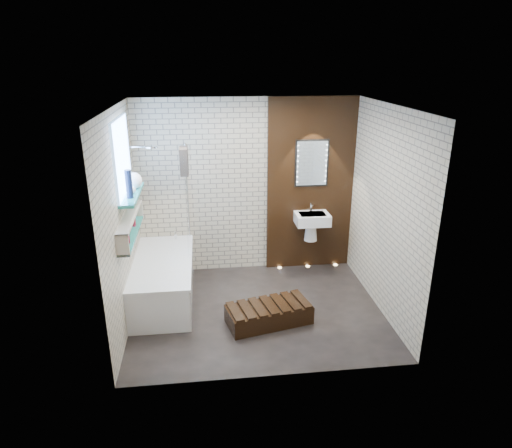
{
  "coord_description": "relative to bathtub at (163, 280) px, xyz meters",
  "views": [
    {
      "loc": [
        -0.63,
        -5.11,
        3.14
      ],
      "look_at": [
        0.0,
        0.15,
        1.15
      ],
      "focal_mm": 31.77,
      "sensor_mm": 36.0,
      "label": 1
    }
  ],
  "objects": [
    {
      "name": "niche_bottles",
      "position": [
        -0.31,
        -0.37,
        0.88
      ],
      "size": [
        0.06,
        0.61,
        0.14
      ],
      "color": "maroon",
      "rests_on": "display_niche"
    },
    {
      "name": "display_niche",
      "position": [
        -0.31,
        -0.3,
        0.91
      ],
      "size": [
        0.14,
        1.3,
        0.26
      ],
      "color": "#238279",
      "rests_on": "room_shell"
    },
    {
      "name": "bath_screen",
      "position": [
        0.35,
        0.44,
        0.99
      ],
      "size": [
        0.01,
        0.78,
        1.4
      ],
      "primitive_type": "cube",
      "color": "white",
      "rests_on": "bathtub"
    },
    {
      "name": "sill_vases",
      "position": [
        -0.28,
        0.0,
        1.37
      ],
      "size": [
        0.21,
        0.54,
        0.34
      ],
      "color": "white",
      "rests_on": "clerestory_window"
    },
    {
      "name": "room_shell",
      "position": [
        1.22,
        -0.45,
        1.01
      ],
      "size": [
        3.24,
        3.2,
        2.6
      ],
      "color": "#B8AB92",
      "rests_on": "ground"
    },
    {
      "name": "washbasin",
      "position": [
        2.17,
        0.62,
        0.5
      ],
      "size": [
        0.5,
        0.36,
        0.58
      ],
      "color": "white",
      "rests_on": "walnut_panel"
    },
    {
      "name": "walnut_step",
      "position": [
        1.33,
        -0.75,
        -0.18
      ],
      "size": [
        1.1,
        0.68,
        0.23
      ],
      "primitive_type": "cube",
      "rotation": [
        0.0,
        0.0,
        0.23
      ],
      "color": "black",
      "rests_on": "ground"
    },
    {
      "name": "clerestory_window",
      "position": [
        -0.34,
        -0.1,
        1.61
      ],
      "size": [
        0.18,
        1.0,
        0.94
      ],
      "color": "#7FADE0",
      "rests_on": "room_shell"
    },
    {
      "name": "led_mirror",
      "position": [
        2.17,
        0.78,
        1.36
      ],
      "size": [
        0.5,
        0.02,
        0.7
      ],
      "color": "black",
      "rests_on": "walnut_panel"
    },
    {
      "name": "towel",
      "position": [
        0.35,
        0.25,
        1.56
      ],
      "size": [
        0.1,
        0.27,
        0.35
      ],
      "primitive_type": "cube",
      "color": "black",
      "rests_on": "bath_screen"
    },
    {
      "name": "shower_head",
      "position": [
        -0.08,
        0.5,
        1.71
      ],
      "size": [
        0.18,
        0.18,
        0.02
      ],
      "primitive_type": "cylinder",
      "color": "silver",
      "rests_on": "room_shell"
    },
    {
      "name": "walnut_panel",
      "position": [
        2.17,
        0.82,
        1.01
      ],
      "size": [
        1.3,
        0.06,
        2.6
      ],
      "primitive_type": "cube",
      "color": "black",
      "rests_on": "ground"
    },
    {
      "name": "ground",
      "position": [
        1.22,
        -0.45,
        -0.29
      ],
      "size": [
        3.2,
        3.2,
        0.0
      ],
      "primitive_type": "plane",
      "color": "black",
      "rests_on": "ground"
    },
    {
      "name": "floor_uplights",
      "position": [
        2.17,
        0.75,
        -0.29
      ],
      "size": [
        0.96,
        0.06,
        0.01
      ],
      "color": "#FFD899",
      "rests_on": "ground"
    },
    {
      "name": "bathtub",
      "position": [
        0.0,
        0.0,
        0.0
      ],
      "size": [
        0.79,
        1.74,
        0.7
      ],
      "color": "white",
      "rests_on": "ground"
    }
  ]
}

